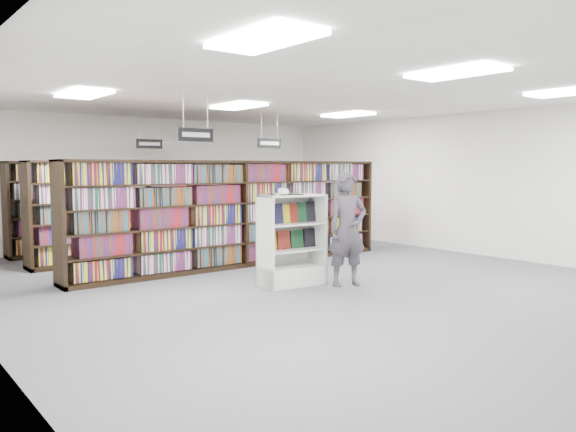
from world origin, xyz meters
TOP-DOWN VIEW (x-y plane):
  - floor at (0.00, 0.00)m, footprint 12.00×12.00m
  - ceiling at (0.00, 0.00)m, footprint 10.00×12.00m
  - wall_back at (0.00, 6.00)m, footprint 10.00×0.10m
  - wall_right at (5.00, 0.00)m, footprint 0.10×12.00m
  - bookshelf_row_near at (0.00, 2.00)m, footprint 7.00×0.60m
  - bookshelf_row_mid at (0.00, 4.00)m, footprint 7.00×0.60m
  - bookshelf_row_far at (0.00, 5.70)m, footprint 7.00×0.60m
  - aisle_sign_left at (-1.50, 1.00)m, footprint 0.65×0.02m
  - aisle_sign_right at (1.50, 3.00)m, footprint 0.65×0.02m
  - aisle_sign_center at (-0.50, 5.00)m, footprint 0.65×0.02m
  - troffer_front_left at (-3.00, -3.00)m, footprint 0.60×1.20m
  - troffer_front_center at (0.00, -3.00)m, footprint 0.60×1.20m
  - troffer_front_right at (3.00, -3.00)m, footprint 0.60×1.20m
  - troffer_back_left at (-3.00, 2.00)m, footprint 0.60×1.20m
  - troffer_back_center at (0.00, 2.00)m, footprint 0.60×1.20m
  - troffer_back_right at (3.00, 2.00)m, footprint 0.60×1.20m
  - endcap_display at (-0.32, -0.05)m, footprint 1.13×0.65m
  - open_book at (-0.45, -0.03)m, footprint 0.64×0.50m
  - shopper at (0.37, -0.70)m, footprint 0.79×0.63m

SIDE VIEW (x-z plane):
  - floor at x=0.00m, z-range 0.00..0.00m
  - endcap_display at x=-0.32m, z-range -0.25..1.26m
  - shopper at x=0.37m, z-range 0.00..1.88m
  - bookshelf_row_near at x=0.00m, z-range 0.00..2.10m
  - bookshelf_row_mid at x=0.00m, z-range 0.00..2.10m
  - bookshelf_row_far at x=0.00m, z-range 0.00..2.10m
  - open_book at x=-0.45m, z-range 1.49..1.61m
  - wall_back at x=0.00m, z-range 0.00..3.20m
  - wall_right at x=5.00m, z-range 0.00..3.20m
  - aisle_sign_left at x=-1.50m, z-range 2.13..2.93m
  - aisle_sign_right at x=1.50m, z-range 2.13..2.93m
  - aisle_sign_center at x=-0.50m, z-range 2.13..2.93m
  - troffer_front_left at x=-3.00m, z-range 3.14..3.18m
  - troffer_front_center at x=0.00m, z-range 3.14..3.18m
  - troffer_front_right at x=3.00m, z-range 3.14..3.18m
  - troffer_back_left at x=-3.00m, z-range 3.14..3.18m
  - troffer_back_center at x=0.00m, z-range 3.14..3.18m
  - troffer_back_right at x=3.00m, z-range 3.14..3.18m
  - ceiling at x=0.00m, z-range 3.15..3.25m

